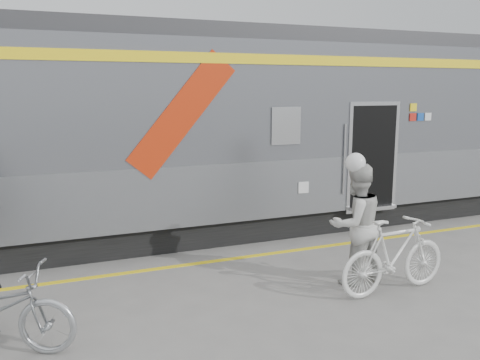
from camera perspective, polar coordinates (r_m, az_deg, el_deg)
ground at (r=7.12m, az=5.09°, el=-14.13°), size 90.00×90.00×0.00m
train at (r=10.82m, az=0.57°, el=5.57°), size 24.00×3.17×4.10m
safety_strip at (r=8.95m, az=-1.31°, el=-8.88°), size 24.00×0.12×0.01m
woman at (r=7.88m, az=12.86°, el=-4.85°), size 0.93×0.75×1.84m
bicycle_right at (r=7.74m, az=16.95°, el=-8.12°), size 1.88×0.63×1.11m
helmet_woman at (r=7.67m, az=13.18°, el=2.87°), size 0.29×0.29×0.29m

